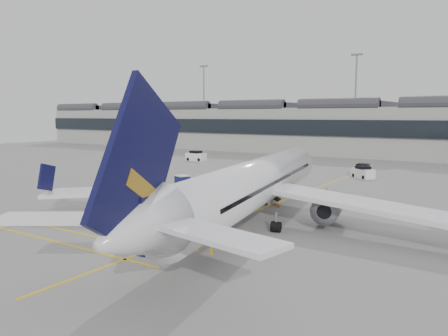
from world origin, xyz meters
The scene contains 18 objects.
ground centered at (0.00, 0.00, 0.00)m, with size 220.00×220.00×0.00m, color gray.
terminal centered at (0.00, 71.93, 6.14)m, with size 200.00×20.45×12.40m.
light_masts centered at (-1.67, 86.00, 14.49)m, with size 113.00×0.60×25.45m.
apron_markings centered at (10.00, 10.00, 0.01)m, with size 0.25×60.00×0.01m, color gold.
airliner_main centered at (12.14, 0.32, 3.35)m, with size 38.42×42.38×11.39m.
belt_loader centered at (7.90, 8.29, 0.56)m, with size 4.83×2.10×1.92m.
baggage_cart_a centered at (6.83, 3.87, 0.91)m, with size 1.78×1.53×1.71m.
baggage_cart_b centered at (3.43, 7.99, 1.08)m, with size 2.14×1.86×2.02m.
baggage_cart_c centered at (-3.61, 10.43, 0.99)m, with size 2.15×1.97×1.84m.
baggage_cart_d centered at (-1.71, 3.03, 0.91)m, with size 1.78×1.53×1.71m.
ramp_agent_a centered at (7.50, 5.46, 0.79)m, with size 0.58×0.38×1.59m, color #FA450D.
ramp_agent_b centered at (3.87, 6.67, 0.85)m, with size 0.82×0.64×1.69m, color orange.
pushback_tug centered at (-1.83, 5.68, 0.57)m, with size 2.42×1.65×1.27m.
safety_cone_nose centered at (11.73, 19.98, 0.24)m, with size 0.34×0.34×0.48m, color #F24C0A.
safety_cone_engine centered at (11.16, 7.53, 0.24)m, with size 0.34×0.34×0.47m, color #F24C0A.
service_van_left centered at (-23.45, 39.59, 0.92)m, with size 4.11×2.22×2.06m.
service_van_mid centered at (11.66, 35.77, 0.83)m, with size 1.90×3.65×1.86m.
service_van_right centered at (12.38, 33.32, 0.81)m, with size 3.86×3.51×1.80m.
Camera 1 is at (30.43, -31.84, 9.31)m, focal length 35.00 mm.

